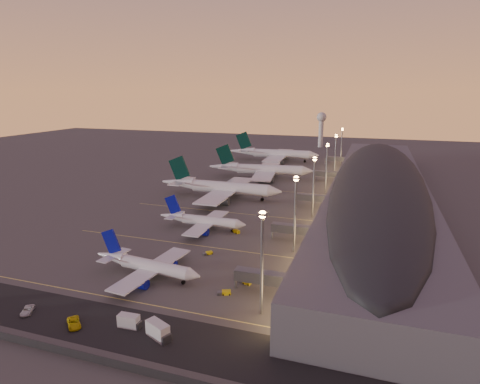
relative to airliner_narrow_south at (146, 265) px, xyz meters
name	(u,v)px	position (x,y,z in m)	size (l,w,h in m)	color
ground	(195,239)	(0.83, 31.13, -3.29)	(700.00, 700.00, 0.00)	#44413E
airliner_narrow_south	(146,265)	(0.00, 0.00, 0.00)	(35.66, 32.00, 12.73)	silver
airliner_narrow_north	(202,221)	(-1.36, 42.71, 0.01)	(35.55, 31.63, 12.75)	silver
airliner_wide_near	(220,187)	(-11.91, 88.47, 1.92)	(63.07, 57.23, 20.24)	silver
airliner_wide_mid	(261,169)	(-5.29, 139.68, 1.96)	(63.73, 58.58, 20.40)	silver
airliner_wide_far	(274,154)	(-12.22, 201.19, 2.32)	(68.10, 61.98, 21.81)	silver
terminal_building	(378,185)	(62.67, 103.60, 5.49)	(56.35, 255.00, 17.46)	#535359
light_masts	(322,166)	(36.83, 96.13, 14.26)	(2.20, 217.20, 25.90)	slate
radar_tower	(321,124)	(10.83, 291.13, 18.58)	(9.00, 9.00, 32.50)	silver
service_lane	(93,322)	(0.83, -24.87, -3.29)	(260.00, 16.00, 0.01)	black
lane_markings	(232,209)	(0.83, 71.13, -3.28)	(90.00, 180.36, 0.00)	#D8C659
fence	(54,349)	(0.83, -36.87, -2.29)	(124.00, 0.12, 2.00)	#2D2D30
baggage_tug_a	(246,282)	(28.62, 4.59, -2.84)	(3.55, 2.16, 0.99)	#D5BE0B
baggage_tug_b	(225,293)	(25.19, -2.92, -2.81)	(3.76, 2.57, 1.05)	#D5BE0B
baggage_tug_c	(235,231)	(12.30, 42.62, -2.76)	(4.09, 3.36, 1.16)	#D5BE0B
catering_truck_a	(130,321)	(10.14, -23.84, -1.89)	(5.41, 2.33, 2.99)	silver
catering_truck_b	(159,331)	(18.46, -25.42, -1.63)	(6.73, 4.79, 3.54)	silver
baggage_tug_d	(208,253)	(10.62, 20.14, -2.86)	(3.05, 3.16, 0.95)	#D5BE0B
service_van_b	(74,323)	(-2.21, -27.59, -2.50)	(2.63, 5.70, 1.58)	#D5BE0B
service_van_c	(27,310)	(-16.76, -26.68, -2.61)	(2.27, 4.93, 1.37)	silver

